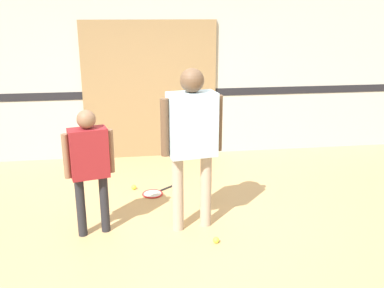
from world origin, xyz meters
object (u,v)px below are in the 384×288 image
tennis_ball_near_instructor (216,240)px  tennis_ball_by_spare_racket (134,187)px  racket_spare_on_floor (154,193)px  person_student_left (89,159)px  person_instructor (192,133)px

tennis_ball_near_instructor → tennis_ball_by_spare_racket: same height
tennis_ball_near_instructor → racket_spare_on_floor: bearing=113.1°
tennis_ball_near_instructor → tennis_ball_by_spare_racket: (-0.82, 1.51, 0.00)m
racket_spare_on_floor → tennis_ball_by_spare_racket: 0.32m
racket_spare_on_floor → tennis_ball_near_instructor: (0.56, -1.32, 0.02)m
person_student_left → racket_spare_on_floor: size_ratio=2.77×
tennis_ball_by_spare_racket → racket_spare_on_floor: bearing=-35.9°
person_student_left → racket_spare_on_floor: person_student_left is taller
person_student_left → tennis_ball_near_instructor: (1.25, -0.39, -0.81)m
person_student_left → person_instructor: bearing=-15.0°
person_student_left → tennis_ball_by_spare_racket: (0.43, 1.12, -0.81)m
person_student_left → tennis_ball_by_spare_racket: person_student_left is taller
tennis_ball_by_spare_racket → person_instructor: bearing=-61.1°
tennis_ball_near_instructor → tennis_ball_by_spare_racket: size_ratio=1.00×
racket_spare_on_floor → tennis_ball_by_spare_racket: bearing=105.3°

